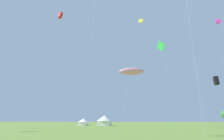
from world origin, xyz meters
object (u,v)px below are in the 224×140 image
at_px(kite_green_diamond, 161,47).
at_px(kite_black_box, 216,81).
at_px(kite_red_box, 60,15).
at_px(kite_pink_parafoil, 132,71).
at_px(kite_yellow_delta, 141,22).
at_px(kite_magenta_delta, 218,23).
at_px(festival_tent_left, 104,120).
at_px(festival_tent_center, 84,122).

relative_size(kite_green_diamond, kite_black_box, 1.25).
bearing_deg(kite_red_box, kite_pink_parafoil, -51.27).
height_order(kite_yellow_delta, kite_black_box, kite_yellow_delta).
distance_m(kite_pink_parafoil, kite_black_box, 39.19).
bearing_deg(kite_pink_parafoil, kite_yellow_delta, 87.05).
xyz_separation_m(kite_magenta_delta, festival_tent_left, (-36.18, 8.44, -28.33)).
bearing_deg(festival_tent_left, kite_green_diamond, -60.16).
relative_size(kite_black_box, festival_tent_center, 3.70).
relative_size(kite_yellow_delta, kite_red_box, 1.00).
relative_size(festival_tent_center, festival_tent_left, 0.71).
bearing_deg(festival_tent_left, kite_black_box, -16.37).
relative_size(kite_pink_parafoil, kite_black_box, 0.61).
relative_size(kite_red_box, festival_tent_center, 9.93).
relative_size(kite_yellow_delta, kite_green_diamond, 2.15).
xyz_separation_m(kite_red_box, festival_tent_center, (5.57, 11.89, -33.74)).
bearing_deg(kite_red_box, kite_black_box, 2.76).
relative_size(kite_yellow_delta, festival_tent_center, 9.96).
relative_size(kite_pink_parafoil, kite_yellow_delta, 0.23).
distance_m(kite_yellow_delta, festival_tent_center, 39.93).
distance_m(kite_magenta_delta, kite_black_box, 18.21).
bearing_deg(festival_tent_center, kite_yellow_delta, -7.95).
relative_size(kite_red_box, festival_tent_left, 7.08).
bearing_deg(kite_green_diamond, kite_red_box, 149.78).
xyz_separation_m(kite_pink_parafoil, kite_red_box, (-24.22, 30.20, 27.42)).
xyz_separation_m(kite_yellow_delta, kite_green_diamond, (3.23, -26.17, -19.70)).
bearing_deg(kite_pink_parafoil, kite_magenta_delta, 53.65).
relative_size(kite_black_box, festival_tent_left, 2.64).
bearing_deg(kite_magenta_delta, kite_yellow_delta, 166.27).
bearing_deg(kite_green_diamond, festival_tent_center, 129.44).
bearing_deg(kite_pink_parafoil, kite_green_diamond, 68.06).
bearing_deg(kite_magenta_delta, festival_tent_center, 169.00).
relative_size(kite_green_diamond, festival_tent_left, 3.31).
bearing_deg(kite_black_box, kite_red_box, -177.24).
relative_size(kite_pink_parafoil, festival_tent_left, 1.61).
bearing_deg(kite_pink_parafoil, festival_tent_center, 113.90).
height_order(kite_green_diamond, kite_black_box, kite_green_diamond).
height_order(kite_pink_parafoil, kite_red_box, kite_red_box).
distance_m(kite_yellow_delta, kite_black_box, 30.97).
height_order(kite_red_box, festival_tent_left, kite_red_box).
distance_m(kite_black_box, kite_red_box, 51.15).
distance_m(kite_green_diamond, kite_black_box, 25.53).
xyz_separation_m(kite_yellow_delta, kite_black_box, (19.52, -6.80, -23.06)).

